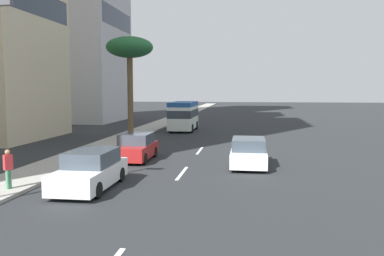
{
  "coord_description": "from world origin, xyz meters",
  "views": [
    {
      "loc": [
        -2.61,
        -3.2,
        4.18
      ],
      "look_at": [
        19.18,
        -0.2,
        2.07
      ],
      "focal_mm": 37.88,
      "sensor_mm": 36.0,
      "label": 1
    }
  ],
  "objects": [
    {
      "name": "pedestrian_near_lamp",
      "position": [
        12.37,
        6.38,
        1.03
      ],
      "size": [
        0.39,
        0.37,
        1.6
      ],
      "rotation": [
        0.0,
        0.0,
        5.66
      ],
      "color": "#4C8C66",
      "rests_on": "sidewalk_right"
    },
    {
      "name": "sidewalk_right",
      "position": [
        31.5,
        7.05,
        0.07
      ],
      "size": [
        162.0,
        2.77,
        0.15
      ],
      "primitive_type": "cube",
      "color": "#9E9B93",
      "rests_on": "ground_plane"
    },
    {
      "name": "ground_plane",
      "position": [
        31.5,
        0.0,
        0.0
      ],
      "size": [
        198.0,
        198.0,
        0.0
      ],
      "primitive_type": "plane",
      "color": "#26282B"
    },
    {
      "name": "car_fourth",
      "position": [
        20.43,
        3.32,
        0.74
      ],
      "size": [
        4.1,
        1.91,
        1.57
      ],
      "rotation": [
        0.0,
        0.0,
        3.14
      ],
      "color": "#A51E1E",
      "rests_on": "ground_plane"
    },
    {
      "name": "lane_stripe_mid",
      "position": [
        17.0,
        0.0,
        0.01
      ],
      "size": [
        3.2,
        0.16,
        0.01
      ],
      "primitive_type": "cube",
      "color": "silver",
      "rests_on": "ground_plane"
    },
    {
      "name": "car_second",
      "position": [
        19.4,
        -3.28,
        0.74
      ],
      "size": [
        4.51,
        1.95,
        1.54
      ],
      "color": "white",
      "rests_on": "ground_plane"
    },
    {
      "name": "palm_tree",
      "position": [
        32.37,
        7.15,
        7.63
      ],
      "size": [
        4.13,
        4.13,
        8.64
      ],
      "color": "brown",
      "rests_on": "sidewalk_right"
    },
    {
      "name": "lane_stripe_far",
      "position": [
        24.53,
        0.0,
        0.01
      ],
      "size": [
        3.2,
        0.16,
        0.01
      ],
      "primitive_type": "cube",
      "color": "silver",
      "rests_on": "ground_plane"
    },
    {
      "name": "minibus_third",
      "position": [
        37.69,
        3.21,
        1.59
      ],
      "size": [
        6.05,
        2.41,
        2.9
      ],
      "rotation": [
        0.0,
        0.0,
        3.14
      ],
      "color": "silver",
      "rests_on": "ground_plane"
    },
    {
      "name": "car_lead",
      "position": [
        13.47,
        3.33,
        0.76
      ],
      "size": [
        4.66,
        1.93,
        1.61
      ],
      "rotation": [
        0.0,
        0.0,
        3.14
      ],
      "color": "white",
      "rests_on": "ground_plane"
    }
  ]
}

